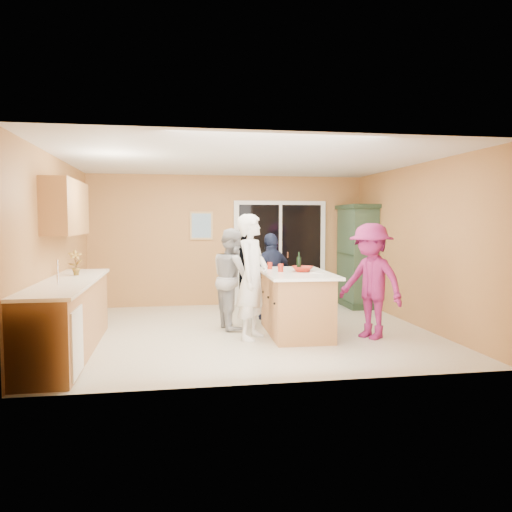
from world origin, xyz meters
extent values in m
plane|color=beige|center=(0.00, 0.00, 0.00)|extent=(5.50, 5.50, 0.00)
cube|color=silver|center=(0.00, 0.00, 2.60)|extent=(5.50, 5.00, 0.10)
cube|color=#E4AD5E|center=(0.00, 2.50, 1.30)|extent=(5.50, 0.10, 2.60)
cube|color=#E4AD5E|center=(0.00, -2.50, 1.30)|extent=(5.50, 0.10, 2.60)
cube|color=#E4AD5E|center=(-2.75, 0.00, 1.30)|extent=(0.10, 5.00, 2.60)
cube|color=#E4AD5E|center=(2.75, 0.00, 1.30)|extent=(0.10, 5.00, 2.60)
cube|color=#AB7342|center=(-2.45, -0.90, 0.45)|extent=(0.60, 3.00, 0.90)
cube|color=white|center=(-2.44, -2.00, 0.40)|extent=(0.62, 0.60, 0.72)
cube|color=white|center=(-2.44, -0.90, 0.92)|extent=(0.65, 3.05, 0.04)
cylinder|color=silver|center=(-2.45, -1.40, 1.09)|extent=(0.02, 0.02, 0.30)
cube|color=#AB7342|center=(-2.58, -0.20, 1.88)|extent=(0.35, 1.60, 0.75)
cube|color=silver|center=(1.05, 2.47, 1.05)|extent=(1.90, 0.05, 2.10)
cube|color=black|center=(1.05, 2.46, 1.05)|extent=(1.70, 0.03, 1.94)
cube|color=silver|center=(1.05, 2.45, 1.05)|extent=(0.06, 0.04, 1.94)
cube|color=silver|center=(1.20, 2.44, 1.00)|extent=(0.02, 0.03, 0.12)
cube|color=tan|center=(-0.55, 2.48, 1.60)|extent=(0.46, 0.03, 0.56)
cube|color=#517FA9|center=(-0.55, 2.47, 1.60)|extent=(0.38, 0.02, 0.48)
cube|color=#AB7342|center=(0.69, -0.30, 0.45)|extent=(0.87, 1.60, 0.90)
cube|color=white|center=(0.69, -0.30, 0.92)|extent=(1.03, 1.81, 0.04)
cube|color=black|center=(0.69, -0.30, 0.05)|extent=(0.78, 1.52, 0.10)
cube|color=#1F3220|center=(2.49, 1.90, 0.06)|extent=(0.56, 1.05, 0.12)
cube|color=#314930|center=(2.49, 1.90, 0.99)|extent=(0.50, 0.99, 1.87)
cube|color=#1F3220|center=(2.49, 1.90, 1.97)|extent=(0.58, 1.09, 0.08)
imported|color=silver|center=(-0.01, -0.51, 0.89)|extent=(0.70, 0.78, 1.79)
imported|color=#A7A6A9|center=(-0.19, 0.27, 0.79)|extent=(0.72, 0.86, 1.58)
imported|color=#1B213C|center=(0.55, 0.82, 0.74)|extent=(0.94, 0.71, 1.49)
imported|color=#7D1B55|center=(1.69, -0.74, 0.83)|extent=(1.07, 1.24, 1.66)
imported|color=#A82312|center=(0.79, -0.29, 0.98)|extent=(0.39, 0.39, 0.08)
imported|color=#B63212|center=(-2.45, -0.30, 1.12)|extent=(0.22, 0.18, 0.36)
cylinder|color=#A82312|center=(0.46, -0.27, 1.00)|extent=(0.09, 0.09, 0.12)
cylinder|color=#A82312|center=(0.38, 0.16, 0.99)|extent=(0.10, 0.10, 0.11)
cylinder|color=black|center=(0.77, -0.16, 1.04)|extent=(0.07, 0.07, 0.21)
cylinder|color=black|center=(0.77, -0.16, 1.18)|extent=(0.02, 0.02, 0.08)
cylinder|color=white|center=(0.96, -0.42, 0.94)|extent=(0.24, 0.24, 0.01)
camera|label=1|loc=(-1.13, -7.48, 1.69)|focal=35.00mm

